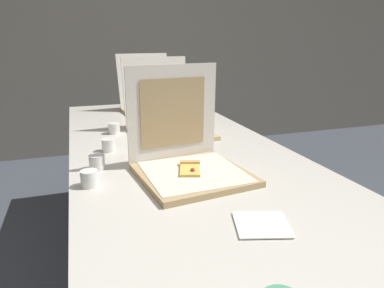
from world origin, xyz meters
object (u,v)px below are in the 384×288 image
(pizza_box_front, at_px, (188,160))
(cup_white_near_left, at_px, (89,178))
(cup_white_far, at_px, (114,128))
(cup_white_near_center, at_px, (97,162))
(pizza_box_back, at_px, (153,105))
(napkin_pile, at_px, (262,224))
(cup_white_mid, at_px, (109,145))
(pizza_box_middle, at_px, (169,124))
(table, at_px, (176,154))

(pizza_box_front, relative_size, cup_white_near_left, 6.98)
(cup_white_far, relative_size, cup_white_near_center, 1.00)
(cup_white_far, xyz_separation_m, cup_white_near_center, (-0.12, -0.52, 0.00))
(pizza_box_back, distance_m, cup_white_near_center, 1.07)
(pizza_box_front, distance_m, napkin_pile, 0.43)
(cup_white_near_left, xyz_separation_m, cup_white_mid, (0.10, 0.38, 0.00))
(pizza_box_middle, bearing_deg, pizza_box_back, 79.10)
(pizza_box_middle, xyz_separation_m, napkin_pile, (-0.01, -1.00, -0.05))
(pizza_box_back, distance_m, cup_white_near_left, 1.24)
(pizza_box_back, bearing_deg, pizza_box_front, -103.41)
(pizza_box_front, xyz_separation_m, cup_white_far, (-0.20, 0.68, -0.03))
(cup_white_mid, relative_size, cup_white_near_center, 1.00)
(pizza_box_middle, distance_m, cup_white_mid, 0.39)
(table, height_order, napkin_pile, napkin_pile)
(cup_white_near_left, distance_m, napkin_pile, 0.61)
(pizza_box_back, bearing_deg, napkin_pile, -99.09)
(cup_white_near_left, xyz_separation_m, napkin_pile, (0.43, -0.42, -0.03))
(pizza_box_front, xyz_separation_m, cup_white_near_left, (-0.36, -0.00, -0.03))
(pizza_box_back, xyz_separation_m, napkin_pile, (-0.05, -1.56, -0.05))
(pizza_box_front, relative_size, cup_white_mid, 6.98)
(table, bearing_deg, pizza_box_back, 85.28)
(pizza_box_front, height_order, pizza_box_back, pizza_box_front)
(cup_white_mid, bearing_deg, pizza_box_back, 63.73)
(pizza_box_back, xyz_separation_m, cup_white_mid, (-0.38, -0.76, -0.03))
(cup_white_far, bearing_deg, cup_white_near_left, -103.30)
(cup_white_near_center, height_order, napkin_pile, cup_white_near_center)
(pizza_box_front, bearing_deg, pizza_box_middle, 75.18)
(pizza_box_back, relative_size, napkin_pile, 2.69)
(pizza_box_front, height_order, cup_white_far, pizza_box_front)
(pizza_box_front, bearing_deg, pizza_box_back, 77.11)
(pizza_box_front, height_order, pizza_box_middle, pizza_box_front)
(napkin_pile, bearing_deg, pizza_box_middle, 89.63)
(cup_white_mid, distance_m, cup_white_far, 0.31)
(pizza_box_front, height_order, cup_white_near_left, pizza_box_front)
(cup_white_far, bearing_deg, pizza_box_middle, -20.41)
(pizza_box_front, relative_size, cup_white_far, 6.98)
(pizza_box_front, xyz_separation_m, cup_white_near_center, (-0.32, 0.16, -0.03))
(pizza_box_front, bearing_deg, table, 74.42)
(table, relative_size, pizza_box_middle, 5.17)
(pizza_box_front, relative_size, napkin_pile, 2.29)
(cup_white_near_left, bearing_deg, cup_white_far, 76.70)
(cup_white_near_center, distance_m, napkin_pile, 0.71)
(table, relative_size, cup_white_mid, 39.98)
(pizza_box_middle, distance_m, cup_white_near_center, 0.58)
(pizza_box_middle, bearing_deg, cup_white_far, 152.64)
(cup_white_far, bearing_deg, cup_white_mid, -101.06)
(cup_white_mid, height_order, cup_white_near_center, same)
(cup_white_near_left, bearing_deg, pizza_box_front, 0.03)
(cup_white_mid, height_order, cup_white_far, same)
(pizza_box_front, bearing_deg, cup_white_far, 99.15)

